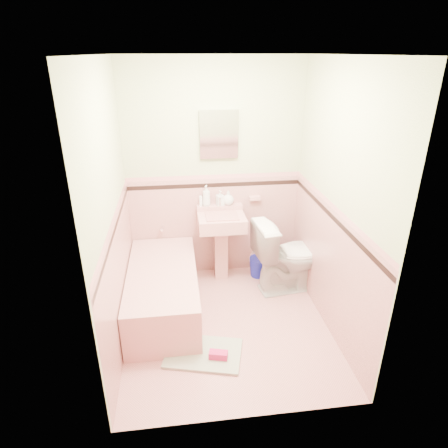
{
  "coord_description": "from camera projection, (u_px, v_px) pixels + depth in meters",
  "views": [
    {
      "loc": [
        -0.44,
        -3.13,
        2.52
      ],
      "look_at": [
        0.0,
        0.25,
        1.0
      ],
      "focal_mm": 31.06,
      "sensor_mm": 36.0,
      "label": 1
    }
  ],
  "objects": [
    {
      "name": "floor",
      "position": [
        227.0,
        324.0,
        3.91
      ],
      "size": [
        2.2,
        2.2,
        0.0
      ],
      "primitive_type": "plane",
      "color": "tan",
      "rests_on": "ground"
    },
    {
      "name": "ceiling",
      "position": [
        228.0,
        55.0,
        2.9
      ],
      "size": [
        2.2,
        2.2,
        0.0
      ],
      "primitive_type": "plane",
      "rotation": [
        3.14,
        0.0,
        0.0
      ],
      "color": "white",
      "rests_on": "ground"
    },
    {
      "name": "wall_back",
      "position": [
        214.0,
        174.0,
        4.4
      ],
      "size": [
        2.5,
        0.0,
        2.5
      ],
      "primitive_type": "plane",
      "rotation": [
        1.57,
        0.0,
        0.0
      ],
      "color": "beige",
      "rests_on": "ground"
    },
    {
      "name": "wall_front",
      "position": [
        252.0,
        275.0,
        2.41
      ],
      "size": [
        2.5,
        0.0,
        2.5
      ],
      "primitive_type": "plane",
      "rotation": [
        -1.57,
        0.0,
        0.0
      ],
      "color": "beige",
      "rests_on": "ground"
    },
    {
      "name": "wall_left",
      "position": [
        111.0,
        215.0,
        3.29
      ],
      "size": [
        0.0,
        2.5,
        2.5
      ],
      "primitive_type": "plane",
      "rotation": [
        1.57,
        0.0,
        1.57
      ],
      "color": "beige",
      "rests_on": "ground"
    },
    {
      "name": "wall_right",
      "position": [
        336.0,
        204.0,
        3.52
      ],
      "size": [
        0.0,
        2.5,
        2.5
      ],
      "primitive_type": "plane",
      "rotation": [
        1.57,
        0.0,
        -1.57
      ],
      "color": "beige",
      "rests_on": "ground"
    },
    {
      "name": "wainscot_back",
      "position": [
        215.0,
        226.0,
        4.66
      ],
      "size": [
        2.0,
        0.0,
        2.0
      ],
      "primitive_type": "plane",
      "rotation": [
        1.57,
        0.0,
        0.0
      ],
      "color": "#D08E8B",
      "rests_on": "ground"
    },
    {
      "name": "wainscot_front",
      "position": [
        249.0,
        354.0,
        2.68
      ],
      "size": [
        2.0,
        0.0,
        2.0
      ],
      "primitive_type": "plane",
      "rotation": [
        -1.57,
        0.0,
        0.0
      ],
      "color": "#D08E8B",
      "rests_on": "ground"
    },
    {
      "name": "wainscot_left",
      "position": [
        121.0,
        280.0,
        3.55
      ],
      "size": [
        0.0,
        2.2,
        2.2
      ],
      "primitive_type": "plane",
      "rotation": [
        1.57,
        0.0,
        1.57
      ],
      "color": "#D08E8B",
      "rests_on": "ground"
    },
    {
      "name": "wainscot_right",
      "position": [
        327.0,
        266.0,
        3.79
      ],
      "size": [
        0.0,
        2.2,
        2.2
      ],
      "primitive_type": "plane",
      "rotation": [
        1.57,
        0.0,
        -1.57
      ],
      "color": "#D08E8B",
      "rests_on": "ground"
    },
    {
      "name": "accent_back",
      "position": [
        215.0,
        185.0,
        4.44
      ],
      "size": [
        2.0,
        0.0,
        2.0
      ],
      "primitive_type": "plane",
      "rotation": [
        1.57,
        0.0,
        0.0
      ],
      "color": "black",
      "rests_on": "ground"
    },
    {
      "name": "accent_front",
      "position": [
        251.0,
        291.0,
        2.48
      ],
      "size": [
        2.0,
        0.0,
        2.0
      ],
      "primitive_type": "plane",
      "rotation": [
        -1.57,
        0.0,
        0.0
      ],
      "color": "black",
      "rests_on": "ground"
    },
    {
      "name": "accent_left",
      "position": [
        115.0,
        229.0,
        3.34
      ],
      "size": [
        0.0,
        2.2,
        2.2
      ],
      "primitive_type": "plane",
      "rotation": [
        1.57,
        0.0,
        1.57
      ],
      "color": "black",
      "rests_on": "ground"
    },
    {
      "name": "accent_right",
      "position": [
        333.0,
        218.0,
        3.57
      ],
      "size": [
        0.0,
        2.2,
        2.2
      ],
      "primitive_type": "plane",
      "rotation": [
        1.57,
        0.0,
        -1.57
      ],
      "color": "black",
      "rests_on": "ground"
    },
    {
      "name": "cap_back",
      "position": [
        215.0,
        177.0,
        4.4
      ],
      "size": [
        2.0,
        0.0,
        2.0
      ],
      "primitive_type": "plane",
      "rotation": [
        1.57,
        0.0,
        0.0
      ],
      "color": "#CD8083",
      "rests_on": "ground"
    },
    {
      "name": "cap_front",
      "position": [
        251.0,
        277.0,
        2.44
      ],
      "size": [
        2.0,
        0.0,
        2.0
      ],
      "primitive_type": "plane",
      "rotation": [
        -1.57,
        0.0,
        0.0
      ],
      "color": "#CD8083",
      "rests_on": "ground"
    },
    {
      "name": "cap_left",
      "position": [
        114.0,
        218.0,
        3.3
      ],
      "size": [
        0.0,
        2.2,
        2.2
      ],
      "primitive_type": "plane",
      "rotation": [
        1.57,
        0.0,
        1.57
      ],
      "color": "#CD8083",
      "rests_on": "ground"
    },
    {
      "name": "cap_right",
      "position": [
        334.0,
        207.0,
        3.53
      ],
      "size": [
        0.0,
        2.2,
        2.2
      ],
      "primitive_type": "plane",
      "rotation": [
        1.57,
        0.0,
        -1.57
      ],
      "color": "#CD8083",
      "rests_on": "ground"
    },
    {
      "name": "bathtub",
      "position": [
        163.0,
        292.0,
        4.05
      ],
      "size": [
        0.7,
        1.5,
        0.45
      ],
      "primitive_type": "cube",
      "color": "tan",
      "rests_on": "floor"
    },
    {
      "name": "tub_faucet",
      "position": [
        162.0,
        228.0,
        4.53
      ],
      "size": [
        0.04,
        0.12,
        0.04
      ],
      "primitive_type": "cylinder",
      "rotation": [
        1.57,
        0.0,
        0.0
      ],
      "color": "silver",
      "rests_on": "wall_back"
    },
    {
      "name": "sink",
      "position": [
        222.0,
        248.0,
        4.53
      ],
      "size": [
        0.53,
        0.48,
        0.83
      ],
      "primitive_type": null,
      "color": "tan",
      "rests_on": "floor"
    },
    {
      "name": "sink_faucet",
      "position": [
        220.0,
        201.0,
        4.44
      ],
      "size": [
        0.02,
        0.02,
        0.1
      ],
      "primitive_type": "cylinder",
      "color": "silver",
      "rests_on": "sink"
    },
    {
      "name": "medicine_cabinet",
      "position": [
        219.0,
        134.0,
        4.2
      ],
      "size": [
        0.41,
        0.04,
        0.51
      ],
      "primitive_type": "cube",
      "color": "white",
      "rests_on": "wall_back"
    },
    {
      "name": "soap_dish",
      "position": [
        255.0,
        198.0,
        4.54
      ],
      "size": [
        0.13,
        0.07,
        0.04
      ],
      "primitive_type": "cube",
      "color": "tan",
      "rests_on": "wall_back"
    },
    {
      "name": "soap_bottle_left",
      "position": [
        206.0,
        196.0,
        4.43
      ],
      "size": [
        0.12,
        0.12,
        0.24
      ],
      "primitive_type": "imported",
      "rotation": [
        0.0,
        0.0,
        -0.35
      ],
      "color": "#B2B2B2",
      "rests_on": "sink"
    },
    {
      "name": "soap_bottle_mid",
      "position": [
        220.0,
        198.0,
        4.46
      ],
      "size": [
        0.1,
        0.1,
        0.18
      ],
      "primitive_type": "imported",
      "rotation": [
        0.0,
        0.0,
        0.3
      ],
      "color": "#B2B2B2",
      "rests_on": "sink"
    },
    {
      "name": "soap_bottle_right",
      "position": [
        228.0,
        198.0,
        4.48
      ],
      "size": [
        0.14,
        0.14,
        0.17
      ],
      "primitive_type": "imported",
      "rotation": [
        0.0,
        0.0,
        -0.05
      ],
      "color": "#B2B2B2",
      "rests_on": "sink"
    },
    {
      "name": "tube",
      "position": [
        201.0,
        201.0,
        4.45
      ],
      "size": [
        0.05,
        0.05,
        0.12
      ],
      "primitive_type": "cylinder",
      "rotation": [
        0.0,
        0.0,
        0.31
      ],
      "color": "white",
      "rests_on": "sink"
    },
    {
      "name": "toilet",
      "position": [
        291.0,
        255.0,
        4.35
      ],
      "size": [
        0.89,
        0.58,
        0.85
      ],
      "primitive_type": "imported",
      "rotation": [
        0.0,
        0.0,
        1.7
      ],
      "color": "white",
      "rests_on": "floor"
    },
    {
      "name": "bucket",
      "position": [
        259.0,
        267.0,
        4.72
      ],
      "size": [
        0.31,
        0.31,
        0.24
      ],
      "primitive_type": null,
      "rotation": [
        0.0,
        0.0,
        -0.39
      ],
      "color": "#151DA3",
      "rests_on": "floor"
    },
    {
      "name": "bath_mat",
      "position": [
        204.0,
        353.0,
        3.52
      ],
      "size": [
        0.77,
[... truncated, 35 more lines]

